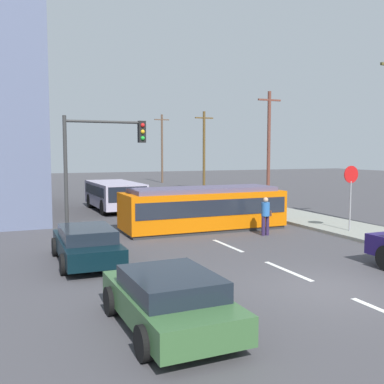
{
  "coord_description": "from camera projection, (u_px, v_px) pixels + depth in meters",
  "views": [
    {
      "loc": [
        -7.84,
        -9.22,
        3.62
      ],
      "look_at": [
        -0.4,
        8.61,
        1.89
      ],
      "focal_mm": 41.86,
      "sensor_mm": 36.0,
      "label": 1
    }
  ],
  "objects": [
    {
      "name": "utility_pole_far",
      "position": [
        204.0,
        149.0,
        41.43
      ],
      "size": [
        1.8,
        0.24,
        7.35
      ],
      "color": "brown",
      "rests_on": "ground"
    },
    {
      "name": "utility_pole_mid",
      "position": [
        269.0,
        145.0,
        31.55
      ],
      "size": [
        1.8,
        0.24,
        7.85
      ],
      "color": "brown",
      "rests_on": "ground"
    },
    {
      "name": "ground_plane",
      "position": [
        188.0,
        229.0,
        21.0
      ],
      "size": [
        120.0,
        120.0,
        0.0
      ],
      "primitive_type": "plane",
      "color": "#434146"
    },
    {
      "name": "lane_stripe_2",
      "position": [
        227.0,
        246.0,
        17.32
      ],
      "size": [
        0.16,
        2.4,
        0.01
      ],
      "primitive_type": "cube",
      "color": "silver",
      "rests_on": "ground"
    },
    {
      "name": "lane_stripe_4",
      "position": [
        127.0,
        203.0,
        31.7
      ],
      "size": [
        0.16,
        2.4,
        0.01
      ],
      "primitive_type": "cube",
      "color": "silver",
      "rests_on": "ground"
    },
    {
      "name": "traffic_light_mast",
      "position": [
        99.0,
        155.0,
        16.84
      ],
      "size": [
        3.12,
        0.33,
        4.96
      ],
      "color": "#333333",
      "rests_on": "ground"
    },
    {
      "name": "utility_pole_distant",
      "position": [
        162.0,
        147.0,
        52.57
      ],
      "size": [
        1.8,
        0.24,
        7.99
      ],
      "color": "brown",
      "rests_on": "ground"
    },
    {
      "name": "streetcar_tram",
      "position": [
        203.0,
        208.0,
        20.81
      ],
      "size": [
        7.58,
        2.59,
        1.99
      ],
      "color": "#DD6305",
      "rests_on": "ground"
    },
    {
      "name": "city_bus",
      "position": [
        115.0,
        194.0,
        27.78
      ],
      "size": [
        2.7,
        5.99,
        1.75
      ],
      "color": "#ADA5BF",
      "rests_on": "ground"
    },
    {
      "name": "pedestrian_crossing",
      "position": [
        266.0,
        214.0,
        19.41
      ],
      "size": [
        0.5,
        0.36,
        1.67
      ],
      "color": "#2D2045",
      "rests_on": "ground"
    },
    {
      "name": "lane_stripe_3",
      "position": [
        152.0,
        214.0,
        26.19
      ],
      "size": [
        0.16,
        2.4,
        0.01
      ],
      "primitive_type": "cube",
      "color": "silver",
      "rests_on": "ground"
    },
    {
      "name": "stop_sign",
      "position": [
        351.0,
        184.0,
        19.7
      ],
      "size": [
        0.76,
        0.07,
        2.88
      ],
      "color": "gray",
      "rests_on": "sidewalk_curb_right"
    },
    {
      "name": "parked_sedan_near",
      "position": [
        169.0,
        299.0,
        9.16
      ],
      "size": [
        2.1,
        4.05,
        1.19
      ],
      "color": "#386135",
      "rests_on": "ground"
    },
    {
      "name": "lane_stripe_1",
      "position": [
        287.0,
        271.0,
        13.65
      ],
      "size": [
        0.16,
        2.4,
        0.01
      ],
      "primitive_type": "cube",
      "color": "silver",
      "rests_on": "ground"
    },
    {
      "name": "parked_sedan_mid",
      "position": [
        87.0,
        244.0,
        14.65
      ],
      "size": [
        1.98,
        4.4,
        1.19
      ],
      "color": "black",
      "rests_on": "ground"
    },
    {
      "name": "sidewalk_curb_right",
      "position": [
        363.0,
        232.0,
        19.92
      ],
      "size": [
        3.2,
        36.0,
        0.14
      ],
      "primitive_type": "cube",
      "color": "gray",
      "rests_on": "ground"
    }
  ]
}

